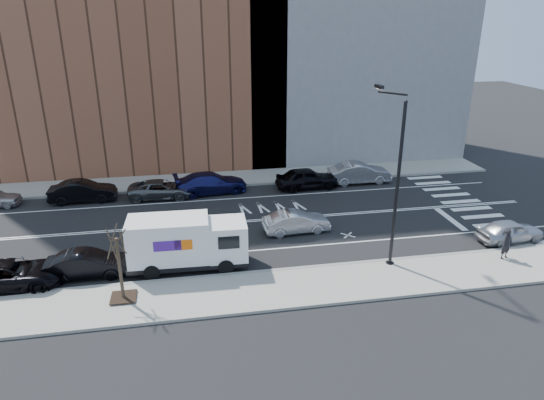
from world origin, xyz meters
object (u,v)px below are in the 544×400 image
object	(u,v)px
far_parked_b	(83,191)
driving_sedan	(296,222)
pedestrian	(507,244)
near_parked_front	(510,231)
fedex_van	(187,242)

from	to	relation	value
far_parked_b	driving_sedan	bearing A→B (deg)	-120.64
driving_sedan	pedestrian	xyz separation A→B (m)	(10.59, -5.78, 0.35)
pedestrian	near_parked_front	bearing A→B (deg)	31.36
pedestrian	driving_sedan	bearing A→B (deg)	132.45
pedestrian	far_parked_b	bearing A→B (deg)	131.98
near_parked_front	driving_sedan	bearing A→B (deg)	69.11
fedex_van	near_parked_front	xyz separation A→B (m)	(19.18, -0.27, -0.84)
far_parked_b	near_parked_front	world-z (taller)	far_parked_b
fedex_van	near_parked_front	size ratio (longest dim) A/B	1.60
fedex_van	pedestrian	size ratio (longest dim) A/B	3.66
fedex_van	far_parked_b	distance (m)	13.54
fedex_van	driving_sedan	world-z (taller)	fedex_van
far_parked_b	pedestrian	size ratio (longest dim) A/B	2.68
fedex_van	far_parked_b	world-z (taller)	fedex_van
far_parked_b	driving_sedan	xyz separation A→B (m)	(14.13, -7.99, -0.09)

